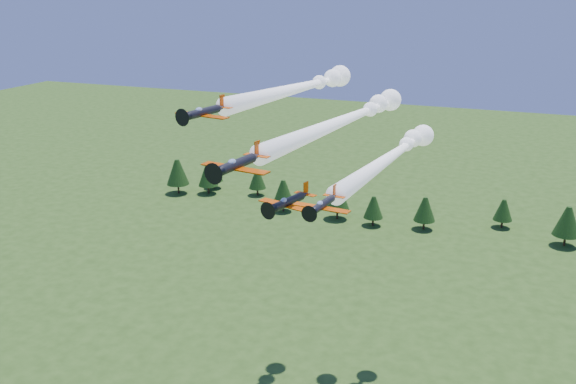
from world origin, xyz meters
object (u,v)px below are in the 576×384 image
(plane_right, at_px, (393,155))
(plane_slot, at_px, (288,202))
(plane_lead, at_px, (347,119))
(plane_left, at_px, (302,87))

(plane_right, distance_m, plane_slot, 22.24)
(plane_right, bearing_deg, plane_lead, -140.93)
(plane_left, distance_m, plane_right, 18.05)
(plane_slot, bearing_deg, plane_left, 120.70)
(plane_left, xyz_separation_m, plane_right, (15.39, -0.78, -9.39))
(plane_left, bearing_deg, plane_lead, -17.97)
(plane_lead, height_order, plane_slot, plane_lead)
(plane_left, bearing_deg, plane_slot, -63.61)
(plane_right, relative_size, plane_slot, 5.04)
(plane_lead, distance_m, plane_right, 9.66)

